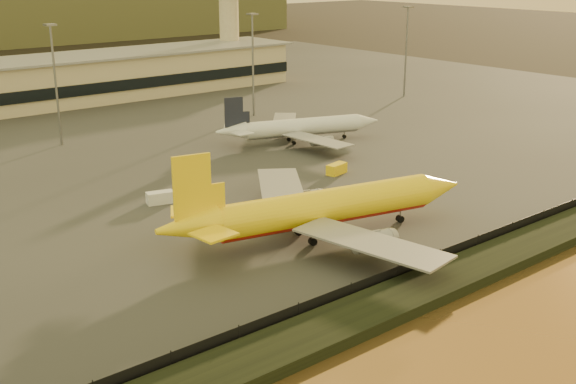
% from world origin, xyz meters
% --- Properties ---
extents(ground, '(900.00, 900.00, 0.00)m').
position_xyz_m(ground, '(0.00, 0.00, 0.00)').
color(ground, black).
rests_on(ground, ground).
extents(embankment, '(320.00, 7.00, 1.40)m').
position_xyz_m(embankment, '(0.00, -17.00, 0.70)').
color(embankment, black).
rests_on(embankment, ground).
extents(tarmac, '(320.00, 220.00, 0.20)m').
position_xyz_m(tarmac, '(0.00, 95.00, 0.10)').
color(tarmac, '#2D2D2D').
rests_on(tarmac, ground).
extents(perimeter_fence, '(300.00, 0.05, 2.20)m').
position_xyz_m(perimeter_fence, '(0.00, -13.00, 1.30)').
color(perimeter_fence, black).
rests_on(perimeter_fence, tarmac).
extents(control_tower, '(11.20, 11.20, 35.50)m').
position_xyz_m(control_tower, '(70.00, 131.00, 21.66)').
color(control_tower, tan).
rests_on(control_tower, tarmac).
extents(apron_light_masts, '(152.20, 12.20, 25.40)m').
position_xyz_m(apron_light_masts, '(15.00, 75.00, 15.70)').
color(apron_light_masts, slate).
rests_on(apron_light_masts, tarmac).
extents(dhl_cargo_jet, '(48.25, 46.45, 14.51)m').
position_xyz_m(dhl_cargo_jet, '(-3.01, 4.38, 4.53)').
color(dhl_cargo_jet, yellow).
rests_on(dhl_cargo_jet, tarmac).
extents(white_narrowbody_jet, '(36.55, 34.68, 10.80)m').
position_xyz_m(white_narrowbody_jet, '(31.05, 49.25, 3.42)').
color(white_narrowbody_jet, silver).
rests_on(white_narrowbody_jet, tarmac).
extents(gse_vehicle_yellow, '(4.58, 2.78, 1.92)m').
position_xyz_m(gse_vehicle_yellow, '(20.57, 26.37, 1.16)').
color(gse_vehicle_yellow, yellow).
rests_on(gse_vehicle_yellow, tarmac).
extents(gse_vehicle_white, '(4.69, 3.00, 1.95)m').
position_xyz_m(gse_vehicle_white, '(-13.30, 32.24, 1.17)').
color(gse_vehicle_white, silver).
rests_on(gse_vehicle_white, tarmac).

